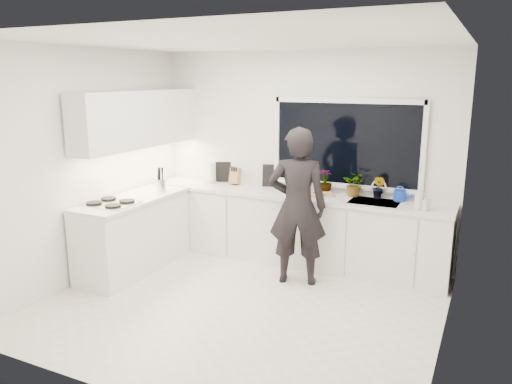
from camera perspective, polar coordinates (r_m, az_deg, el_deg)
The scene contains 25 objects.
floor at distance 5.43m, azimuth -1.82°, elevation -12.90°, with size 4.00×3.50×0.02m, color beige.
wall_back at distance 6.57m, azimuth 5.22°, elevation 4.10°, with size 4.00×0.02×2.70m, color white.
wall_left at distance 6.17m, azimuth -18.74°, elevation 2.88°, with size 0.02×3.50×2.70m, color white.
wall_right at distance 4.45m, azimuth 21.67°, elevation -1.08°, with size 0.02×3.50×2.70m, color white.
ceiling at distance 4.90m, azimuth -2.06°, elevation 17.08°, with size 4.00×3.50×0.02m, color white.
window at distance 6.33m, azimuth 10.25°, elevation 5.43°, with size 1.80×0.02×1.00m, color black.
base_cabinets_back at distance 6.50m, azimuth 4.08°, elevation -4.23°, with size 3.92×0.58×0.88m, color white.
base_cabinets_left at distance 6.41m, azimuth -13.77°, elevation -4.83°, with size 0.58×1.60×0.88m, color white.
countertop_back at distance 6.37m, azimuth 4.12°, elevation -0.30°, with size 3.94×0.62×0.04m, color silver.
countertop_left at distance 6.29m, azimuth -14.00°, elevation -0.83°, with size 0.62×1.60×0.04m, color silver.
upper_cabinets at distance 6.48m, azimuth -13.31°, elevation 8.14°, with size 0.34×2.10×0.70m, color white.
sink at distance 6.09m, azimuth 13.37°, elevation -1.54°, with size 0.58×0.42×0.14m, color silver.
faucet at distance 6.24m, azimuth 13.85°, elevation 0.31°, with size 0.03×0.03×0.22m, color silver.
stovetop at distance 6.04m, azimuth -16.27°, elevation -1.19°, with size 0.56×0.48×0.03m, color black.
person at distance 5.72m, azimuth 4.76°, elevation -1.68°, with size 0.67×0.44×1.83m, color black.
pizza_tray at distance 6.23m, azimuth 6.72°, elevation -0.31°, with size 0.47×0.35×0.03m, color #BBBABF.
pizza at distance 6.23m, azimuth 6.72°, elevation -0.16°, with size 0.43×0.31×0.01m, color #B32317.
watering_can at distance 6.17m, azimuth 16.10°, elevation -0.41°, with size 0.14×0.14×0.13m, color #1336B7.
paper_towel_roll at distance 6.97m, azimuth -5.07°, elevation 2.11°, with size 0.11×0.11×0.26m, color silver.
knife_block at distance 6.84m, azimuth -2.40°, elevation 1.77°, with size 0.13×0.10×0.22m, color #A47F4C.
utensil_crock at distance 6.54m, azimuth -10.83°, elevation 0.76°, with size 0.13×0.13×0.16m, color #AAAAAE.
picture_frame_large at distance 7.04m, azimuth -3.80°, elevation 2.32°, with size 0.22×0.02×0.28m, color black.
picture_frame_small at distance 6.70m, azimuth 1.81°, elevation 1.89°, with size 0.25×0.02×0.30m, color black.
herb_plants at distance 6.30m, azimuth 9.88°, elevation 1.01°, with size 1.18×0.26×0.32m.
soap_bottles at distance 5.82m, azimuth 18.36°, elevation -0.76°, with size 0.20×0.14×0.27m.
Camera 1 is at (2.27, -4.32, 2.36)m, focal length 35.00 mm.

